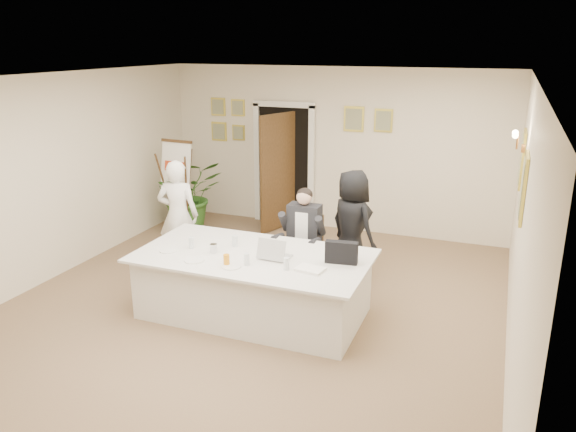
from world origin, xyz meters
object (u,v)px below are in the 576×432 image
(laptop_bag, at_px, (341,252))
(potted_palm, at_px, (189,195))
(standing_woman, at_px, (352,226))
(steel_jug, at_px, (213,248))
(oj_glass, at_px, (226,260))
(laptop, at_px, (275,246))
(seated_man, at_px, (303,237))
(standing_man, at_px, (178,215))
(conference_table, at_px, (254,284))
(paper_stack, at_px, (310,269))
(flip_chart, at_px, (181,192))

(laptop_bag, bearing_deg, potted_palm, 137.64)
(standing_woman, relative_size, laptop_bag, 4.22)
(potted_palm, relative_size, steel_jug, 11.35)
(laptop_bag, distance_m, oj_glass, 1.30)
(standing_woman, bearing_deg, oj_glass, 95.61)
(potted_palm, distance_m, laptop, 3.72)
(seated_man, bearing_deg, laptop, -98.39)
(standing_man, bearing_deg, conference_table, 134.13)
(conference_table, height_order, steel_jug, steel_jug)
(conference_table, bearing_deg, seated_man, 75.77)
(paper_stack, height_order, steel_jug, steel_jug)
(conference_table, distance_m, oj_glass, 0.62)
(paper_stack, bearing_deg, potted_palm, 139.11)
(conference_table, distance_m, steel_jug, 0.65)
(laptop, bearing_deg, flip_chart, 142.36)
(standing_man, distance_m, oj_glass, 2.01)
(conference_table, xyz_separation_m, laptop_bag, (1.05, 0.12, 0.51))
(potted_palm, xyz_separation_m, laptop_bag, (3.47, -2.44, 0.28))
(paper_stack, xyz_separation_m, oj_glass, (-0.93, -0.20, 0.05))
(seated_man, distance_m, oj_glass, 1.51)
(steel_jug, bearing_deg, standing_woman, 51.19)
(standing_man, height_order, laptop_bag, standing_man)
(seated_man, bearing_deg, conference_table, -113.86)
(conference_table, height_order, laptop_bag, laptop_bag)
(potted_palm, distance_m, oj_glass, 3.76)
(flip_chart, relative_size, steel_jug, 14.65)
(standing_woman, bearing_deg, conference_table, 93.39)
(steel_jug, bearing_deg, flip_chart, 129.11)
(conference_table, height_order, flip_chart, flip_chart)
(paper_stack, height_order, oj_glass, oj_glass)
(standing_man, bearing_deg, paper_stack, 138.76)
(flip_chart, height_order, laptop_bag, flip_chart)
(oj_glass, bearing_deg, laptop, 45.76)
(laptop, height_order, paper_stack, laptop)
(flip_chart, distance_m, paper_stack, 4.02)
(potted_palm, height_order, oj_glass, potted_palm)
(standing_woman, xyz_separation_m, steel_jug, (-1.28, -1.59, 0.05))
(flip_chart, distance_m, steel_jug, 3.05)
(laptop, relative_size, oj_glass, 2.81)
(conference_table, xyz_separation_m, standing_woman, (0.81, 1.47, 0.39))
(standing_man, bearing_deg, steel_jug, 121.78)
(conference_table, relative_size, flip_chart, 1.72)
(laptop, relative_size, steel_jug, 3.32)
(standing_man, distance_m, paper_stack, 2.67)
(laptop, xyz_separation_m, steel_jug, (-0.75, -0.13, -0.08))
(standing_woman, relative_size, oj_glass, 11.99)
(oj_glass, height_order, steel_jug, oj_glass)
(standing_woman, xyz_separation_m, potted_palm, (-3.23, 1.09, -0.16))
(potted_palm, bearing_deg, standing_woman, -18.70)
(standing_woman, relative_size, paper_stack, 5.13)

